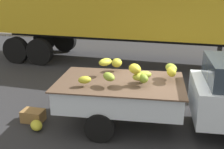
{
  "coord_description": "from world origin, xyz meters",
  "views": [
    {
      "loc": [
        0.25,
        -6.23,
        3.25
      ],
      "look_at": [
        -1.1,
        -0.06,
        1.14
      ],
      "focal_mm": 45.04,
      "sensor_mm": 36.0,
      "label": 1
    }
  ],
  "objects_px": {
    "pickup_truck": "(212,95)",
    "produce_crate": "(33,116)",
    "fallen_banana_bunch_near_tailgate": "(36,125)",
    "semi_trailer": "(133,0)"
  },
  "relations": [
    {
      "from": "pickup_truck",
      "to": "fallen_banana_bunch_near_tailgate",
      "type": "bearing_deg",
      "value": -171.5
    },
    {
      "from": "semi_trailer",
      "to": "fallen_banana_bunch_near_tailgate",
      "type": "height_order",
      "value": "semi_trailer"
    },
    {
      "from": "pickup_truck",
      "to": "produce_crate",
      "type": "distance_m",
      "value": 4.2
    },
    {
      "from": "fallen_banana_bunch_near_tailgate",
      "to": "produce_crate",
      "type": "distance_m",
      "value": 0.46
    },
    {
      "from": "produce_crate",
      "to": "semi_trailer",
      "type": "bearing_deg",
      "value": 74.08
    },
    {
      "from": "fallen_banana_bunch_near_tailgate",
      "to": "produce_crate",
      "type": "bearing_deg",
      "value": 126.07
    },
    {
      "from": "pickup_truck",
      "to": "fallen_banana_bunch_near_tailgate",
      "type": "distance_m",
      "value": 4.0
    },
    {
      "from": "pickup_truck",
      "to": "produce_crate",
      "type": "height_order",
      "value": "pickup_truck"
    },
    {
      "from": "fallen_banana_bunch_near_tailgate",
      "to": "produce_crate",
      "type": "relative_size",
      "value": 0.74
    },
    {
      "from": "pickup_truck",
      "to": "fallen_banana_bunch_near_tailgate",
      "type": "relative_size",
      "value": 13.36
    }
  ]
}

